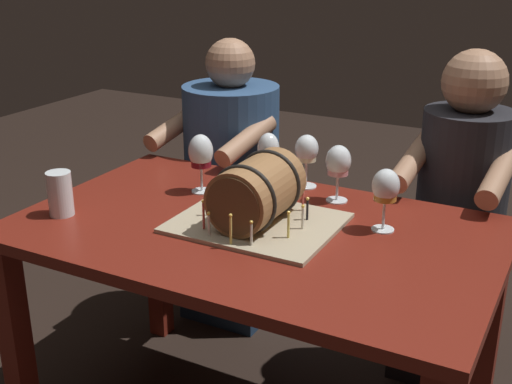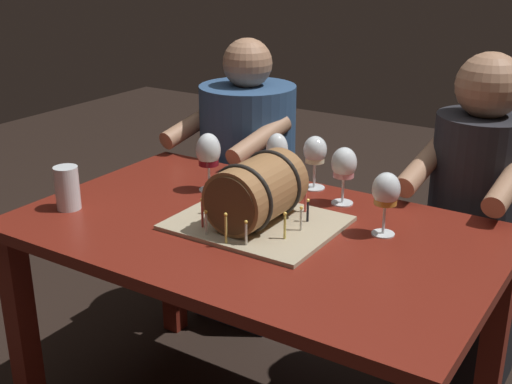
# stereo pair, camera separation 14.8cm
# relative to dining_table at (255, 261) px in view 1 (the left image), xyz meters

# --- Properties ---
(dining_table) EXTENTS (1.37, 0.84, 0.73)m
(dining_table) POSITION_rel_dining_table_xyz_m (0.00, 0.00, 0.00)
(dining_table) COLOR maroon
(dining_table) RESTS_ON ground
(barrel_cake) EXTENTS (0.45, 0.37, 0.20)m
(barrel_cake) POSITION_rel_dining_table_xyz_m (-0.00, 0.01, 0.20)
(barrel_cake) COLOR tan
(barrel_cake) RESTS_ON dining_table
(wine_glass_amber) EXTENTS (0.08, 0.08, 0.18)m
(wine_glass_amber) POSITION_rel_dining_table_xyz_m (0.33, 0.15, 0.24)
(wine_glass_amber) COLOR white
(wine_glass_amber) RESTS_ON dining_table
(wine_glass_rose) EXTENTS (0.08, 0.08, 0.18)m
(wine_glass_rose) POSITION_rel_dining_table_xyz_m (0.13, 0.30, 0.23)
(wine_glass_rose) COLOR white
(wine_glass_rose) RESTS_ON dining_table
(wine_glass_red) EXTENTS (0.08, 0.08, 0.19)m
(wine_glass_red) POSITION_rel_dining_table_xyz_m (-0.28, 0.17, 0.24)
(wine_glass_red) COLOR white
(wine_glass_red) RESTS_ON dining_table
(wine_glass_empty) EXTENTS (0.07, 0.07, 0.18)m
(wine_glass_empty) POSITION_rel_dining_table_xyz_m (-0.12, 0.33, 0.23)
(wine_glass_empty) COLOR white
(wine_glass_empty) RESTS_ON dining_table
(wine_glass_white) EXTENTS (0.08, 0.08, 0.18)m
(wine_glass_white) POSITION_rel_dining_table_xyz_m (-0.01, 0.37, 0.23)
(wine_glass_white) COLOR white
(wine_glass_white) RESTS_ON dining_table
(beer_pint) EXTENTS (0.07, 0.07, 0.13)m
(beer_pint) POSITION_rel_dining_table_xyz_m (-0.55, -0.19, 0.18)
(beer_pint) COLOR white
(beer_pint) RESTS_ON dining_table
(person_seated_left) EXTENTS (0.45, 0.52, 1.16)m
(person_seated_left) POSITION_rel_dining_table_xyz_m (-0.45, 0.65, -0.07)
(person_seated_left) COLOR #1B2D46
(person_seated_left) RESTS_ON ground
(person_seated_right) EXTENTS (0.36, 0.46, 1.18)m
(person_seated_right) POSITION_rel_dining_table_xyz_m (0.45, 0.65, -0.09)
(person_seated_right) COLOR black
(person_seated_right) RESTS_ON ground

